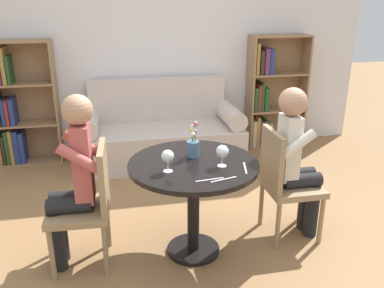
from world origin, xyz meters
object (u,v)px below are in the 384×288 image
(couch, at_px, (161,135))
(bookshelf_right, at_px, (269,95))
(person_left, at_px, (73,179))
(bookshelf_left, at_px, (16,107))
(person_right, at_px, (297,159))
(wine_glass_right, at_px, (222,152))
(chair_right, at_px, (284,179))
(wine_glass_left, at_px, (168,157))
(chair_left, at_px, (88,201))
(flower_vase, at_px, (193,145))

(couch, bearing_deg, bookshelf_right, 10.66)
(couch, xyz_separation_m, person_left, (-0.83, -1.84, 0.36))
(bookshelf_left, height_order, bookshelf_right, same)
(person_right, bearing_deg, wine_glass_right, 106.36)
(couch, relative_size, person_left, 1.46)
(bookshelf_right, distance_m, chair_right, 2.16)
(person_right, xyz_separation_m, wine_glass_right, (-0.65, -0.19, 0.18))
(chair_right, bearing_deg, wine_glass_left, 102.36)
(couch, relative_size, chair_left, 2.04)
(chair_left, xyz_separation_m, wine_glass_left, (0.55, -0.15, 0.35))
(person_right, bearing_deg, couch, 25.03)
(person_right, relative_size, wine_glass_left, 7.96)
(person_right, bearing_deg, bookshelf_left, 49.94)
(chair_right, relative_size, wine_glass_left, 5.85)
(chair_right, xyz_separation_m, flower_vase, (-0.72, 0.03, 0.33))
(bookshelf_right, distance_m, person_right, 2.13)
(wine_glass_right, bearing_deg, chair_right, 18.75)
(chair_right, height_order, wine_glass_right, chair_right)
(person_left, distance_m, wine_glass_right, 1.04)
(couch, bearing_deg, chair_left, -112.00)
(chair_right, distance_m, wine_glass_left, 1.03)
(bookshelf_left, bearing_deg, person_left, -69.91)
(chair_left, xyz_separation_m, flower_vase, (0.77, 0.09, 0.33))
(chair_left, bearing_deg, couch, 161.00)
(wine_glass_left, bearing_deg, wine_glass_right, 2.28)
(wine_glass_left, distance_m, wine_glass_right, 0.38)
(chair_left, xyz_separation_m, wine_glass_right, (0.93, -0.13, 0.35))
(couch, bearing_deg, wine_glass_left, -95.70)
(wine_glass_left, relative_size, flower_vase, 0.57)
(chair_left, relative_size, flower_vase, 3.36)
(person_left, height_order, flower_vase, person_left)
(person_right, bearing_deg, chair_right, 90.00)
(chair_right, bearing_deg, person_left, 91.93)
(couch, bearing_deg, person_right, -64.96)
(bookshelf_left, xyz_separation_m, wine_glass_right, (1.78, -2.24, 0.19))
(chair_left, height_order, wine_glass_left, chair_left)
(bookshelf_right, relative_size, wine_glass_right, 9.09)
(wine_glass_left, bearing_deg, chair_right, 12.36)
(couch, relative_size, wine_glass_left, 11.92)
(bookshelf_right, relative_size, chair_left, 1.55)
(couch, bearing_deg, person_left, -114.39)
(couch, distance_m, bookshelf_left, 1.66)
(couch, relative_size, wine_glass_right, 11.94)
(chair_right, bearing_deg, wine_glass_right, 108.74)
(person_left, bearing_deg, chair_right, 94.94)
(chair_right, bearing_deg, person_right, -90.00)
(wine_glass_left, bearing_deg, couch, 84.30)
(bookshelf_right, bearing_deg, couch, -169.34)
(person_right, bearing_deg, wine_glass_left, 101.33)
(person_left, bearing_deg, couch, 158.61)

